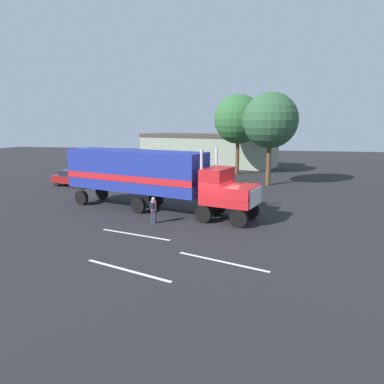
% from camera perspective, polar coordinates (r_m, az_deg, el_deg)
% --- Properties ---
extents(ground_plane, '(120.00, 120.00, 0.00)m').
position_cam_1_polar(ground_plane, '(21.92, 4.14, -4.82)').
color(ground_plane, '#232326').
extents(lane_stripe_near, '(4.30, 1.27, 0.01)m').
position_cam_1_polar(lane_stripe_near, '(19.60, -9.26, -6.88)').
color(lane_stripe_near, silver).
rests_on(lane_stripe_near, ground_plane).
extents(lane_stripe_mid, '(4.21, 1.60, 0.01)m').
position_cam_1_polar(lane_stripe_mid, '(15.81, 4.93, -11.27)').
color(lane_stripe_mid, silver).
rests_on(lane_stripe_mid, ground_plane).
extents(lane_stripe_far, '(4.22, 1.57, 0.01)m').
position_cam_1_polar(lane_stripe_far, '(15.14, -10.49, -12.47)').
color(lane_stripe_far, silver).
rests_on(lane_stripe_far, ground_plane).
extents(semi_truck, '(14.26, 6.54, 4.50)m').
position_cam_1_polar(semi_truck, '(24.50, -7.15, 2.86)').
color(semi_truck, red).
rests_on(semi_truck, ground_plane).
extents(person_bystander, '(0.34, 0.46, 1.63)m').
position_cam_1_polar(person_bystander, '(21.39, -6.32, -2.79)').
color(person_bystander, '#2D3347').
rests_on(person_bystander, ground_plane).
extents(parked_car, '(4.71, 2.85, 1.57)m').
position_cam_1_polar(parked_car, '(35.86, -18.71, 2.20)').
color(parked_car, maroon).
rests_on(parked_car, ground_plane).
extents(tree_left, '(5.75, 5.75, 9.37)m').
position_cam_1_polar(tree_left, '(42.21, 7.58, 11.68)').
color(tree_left, brown).
rests_on(tree_left, ground_plane).
extents(tree_center, '(5.32, 5.32, 8.97)m').
position_cam_1_polar(tree_center, '(34.95, 12.68, 11.33)').
color(tree_center, brown).
rests_on(tree_center, ground_plane).
extents(building_backdrop, '(20.58, 11.51, 4.49)m').
position_cam_1_polar(building_backdrop, '(51.36, 2.44, 7.16)').
color(building_backdrop, gray).
rests_on(building_backdrop, ground_plane).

